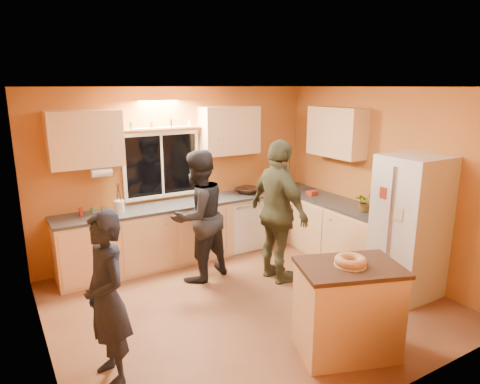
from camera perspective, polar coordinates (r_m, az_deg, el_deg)
ground at (r=5.46m, az=1.01°, el=-14.59°), size 4.50×4.50×0.00m
room_shell at (r=5.30m, az=-0.16°, el=3.18°), size 4.54×4.04×2.61m
back_counter at (r=6.67m, az=-6.63°, el=-5.02°), size 4.23×0.62×0.90m
right_counter at (r=6.76m, az=12.97°, el=-5.03°), size 0.62×1.84×0.90m
refrigerator at (r=5.76m, az=21.71°, el=-4.32°), size 0.72×0.70×1.80m
island at (r=4.49m, az=14.11°, el=-14.86°), size 1.14×0.96×0.94m
bundt_pastry at (r=4.28m, az=14.52°, el=-8.88°), size 0.31×0.31×0.09m
person_left at (r=4.04m, az=-17.35°, el=-13.46°), size 0.44×0.62×1.59m
person_center at (r=5.81m, az=-5.58°, el=-3.22°), size 1.04×0.91×1.80m
person_right at (r=5.74m, az=5.17°, el=-2.69°), size 0.49×1.14×1.94m
mixing_bowl at (r=6.99m, az=1.05°, el=0.22°), size 0.49×0.49×0.09m
utensil_crock at (r=6.16m, az=-15.80°, el=-1.87°), size 0.14×0.14×0.17m
potted_plant at (r=6.20m, az=16.30°, el=-1.21°), size 0.31×0.28×0.29m
red_box at (r=6.98m, az=9.57°, el=-0.11°), size 0.18×0.15×0.07m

